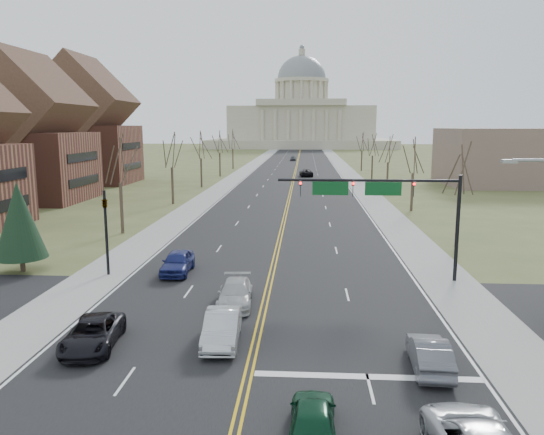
# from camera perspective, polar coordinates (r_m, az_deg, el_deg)

# --- Properties ---
(ground) EXTENTS (600.00, 600.00, 0.00)m
(ground) POSITION_cam_1_polar(r_m,az_deg,el_deg) (24.32, -2.28, -15.38)
(ground) COLOR #4A552A
(ground) RESTS_ON ground
(road) EXTENTS (20.00, 380.00, 0.01)m
(road) POSITION_cam_1_polar(r_m,az_deg,el_deg) (132.32, 2.60, 5.28)
(road) COLOR black
(road) RESTS_ON ground
(cross_road) EXTENTS (120.00, 14.00, 0.01)m
(cross_road) POSITION_cam_1_polar(r_m,az_deg,el_deg) (29.84, -1.09, -10.49)
(cross_road) COLOR black
(cross_road) RESTS_ON ground
(sidewalk_left) EXTENTS (4.00, 380.00, 0.03)m
(sidewalk_left) POSITION_cam_1_polar(r_m,az_deg,el_deg) (133.07, -2.60, 5.31)
(sidewalk_left) COLOR gray
(sidewalk_left) RESTS_ON ground
(sidewalk_right) EXTENTS (4.00, 380.00, 0.03)m
(sidewalk_right) POSITION_cam_1_polar(r_m,az_deg,el_deg) (132.66, 7.81, 5.22)
(sidewalk_right) COLOR gray
(sidewalk_right) RESTS_ON ground
(center_line) EXTENTS (0.42, 380.00, 0.01)m
(center_line) POSITION_cam_1_polar(r_m,az_deg,el_deg) (132.32, 2.60, 5.29)
(center_line) COLOR gold
(center_line) RESTS_ON road
(edge_line_left) EXTENTS (0.15, 380.00, 0.01)m
(edge_line_left) POSITION_cam_1_polar(r_m,az_deg,el_deg) (132.85, -1.65, 5.31)
(edge_line_left) COLOR silver
(edge_line_left) RESTS_ON road
(edge_line_right) EXTENTS (0.15, 380.00, 0.01)m
(edge_line_right) POSITION_cam_1_polar(r_m,az_deg,el_deg) (132.51, 6.85, 5.23)
(edge_line_right) COLOR silver
(edge_line_right) RESTS_ON road
(stop_bar) EXTENTS (9.50, 0.50, 0.01)m
(stop_bar) POSITION_cam_1_polar(r_m,az_deg,el_deg) (23.46, 10.23, -16.49)
(stop_bar) COLOR silver
(stop_bar) RESTS_ON road
(capitol) EXTENTS (90.00, 60.00, 50.00)m
(capitol) POSITION_cam_1_polar(r_m,az_deg,el_deg) (271.85, 3.16, 10.57)
(capitol) COLOR #BDB89E
(capitol) RESTS_ON ground
(signal_mast) EXTENTS (12.12, 0.44, 7.20)m
(signal_mast) POSITION_cam_1_polar(r_m,az_deg,el_deg) (36.06, 11.76, 2.28)
(signal_mast) COLOR black
(signal_mast) RESTS_ON ground
(signal_left) EXTENTS (0.32, 0.36, 6.00)m
(signal_left) POSITION_cam_1_polar(r_m,az_deg,el_deg) (38.57, -17.45, -0.57)
(signal_left) COLOR black
(signal_left) RESTS_ON ground
(tree_r_0) EXTENTS (3.74, 3.74, 8.50)m
(tree_r_0) POSITION_cam_1_polar(r_m,az_deg,el_deg) (47.90, 19.63, 4.67)
(tree_r_0) COLOR #382B21
(tree_r_0) RESTS_ON ground
(tree_l_0) EXTENTS (3.96, 3.96, 9.00)m
(tree_l_0) POSITION_cam_1_polar(r_m,az_deg,el_deg) (53.09, -16.10, 5.72)
(tree_l_0) COLOR #382B21
(tree_l_0) RESTS_ON ground
(tree_r_1) EXTENTS (3.74, 3.74, 8.50)m
(tree_r_1) POSITION_cam_1_polar(r_m,az_deg,el_deg) (67.31, 14.98, 6.22)
(tree_r_1) COLOR #382B21
(tree_r_1) RESTS_ON ground
(tree_l_1) EXTENTS (3.96, 3.96, 9.00)m
(tree_l_1) POSITION_cam_1_polar(r_m,az_deg,el_deg) (72.21, -10.77, 6.90)
(tree_l_1) COLOR #382B21
(tree_l_1) RESTS_ON ground
(tree_r_2) EXTENTS (3.74, 3.74, 8.50)m
(tree_r_2) POSITION_cam_1_polar(r_m,az_deg,el_deg) (86.99, 12.41, 7.05)
(tree_r_2) COLOR #382B21
(tree_r_2) RESTS_ON ground
(tree_l_2) EXTENTS (3.96, 3.96, 9.00)m
(tree_l_2) POSITION_cam_1_polar(r_m,az_deg,el_deg) (91.71, -7.67, 7.56)
(tree_l_2) COLOR #382B21
(tree_l_2) RESTS_ON ground
(tree_r_3) EXTENTS (3.74, 3.74, 8.50)m
(tree_r_3) POSITION_cam_1_polar(r_m,az_deg,el_deg) (106.78, 10.78, 7.57)
(tree_r_3) COLOR #382B21
(tree_r_3) RESTS_ON ground
(tree_l_3) EXTENTS (3.96, 3.96, 9.00)m
(tree_l_3) POSITION_cam_1_polar(r_m,az_deg,el_deg) (111.38, -5.66, 7.97)
(tree_l_3) COLOR #382B21
(tree_l_3) RESTS_ON ground
(tree_r_4) EXTENTS (3.74, 3.74, 8.50)m
(tree_r_4) POSITION_cam_1_polar(r_m,az_deg,el_deg) (126.64, 9.67, 7.92)
(tree_r_4) COLOR #382B21
(tree_r_4) RESTS_ON ground
(tree_l_4) EXTENTS (3.96, 3.96, 9.00)m
(tree_l_4) POSITION_cam_1_polar(r_m,az_deg,el_deg) (131.16, -4.25, 8.26)
(tree_l_4) COLOR #382B21
(tree_l_4) RESTS_ON ground
(conifer_l) EXTENTS (3.64, 3.64, 6.50)m
(conifer_l) POSITION_cam_1_polar(r_m,az_deg,el_deg) (41.77, -25.56, -0.27)
(conifer_l) COLOR #382B21
(conifer_l) RESTS_ON ground
(bldg_left_mid) EXTENTS (15.10, 14.28, 20.75)m
(bldg_left_mid) POSITION_cam_1_polar(r_m,az_deg,el_deg) (81.49, -24.68, 7.63)
(bldg_left_mid) COLOR brown
(bldg_left_mid) RESTS_ON ground
(bldg_left_far) EXTENTS (17.10, 14.28, 23.25)m
(bldg_left_far) POSITION_cam_1_polar(r_m,az_deg,el_deg) (104.03, -19.44, 8.79)
(bldg_left_far) COLOR brown
(bldg_left_far) RESTS_ON ground
(bldg_right_mass) EXTENTS (25.00, 20.00, 10.00)m
(bldg_right_mass) POSITION_cam_1_polar(r_m,az_deg,el_deg) (105.04, 24.76, 5.97)
(bldg_right_mass) COLOR #735B51
(bldg_right_mass) RESTS_ON ground
(car_nb_inner_lead) EXTENTS (1.66, 3.93, 1.33)m
(car_nb_inner_lead) POSITION_cam_1_polar(r_m,az_deg,el_deg) (19.11, 4.41, -20.63)
(car_nb_inner_lead) COLOR #0C3821
(car_nb_inner_lead) RESTS_ON road
(car_nb_outer_lead) EXTENTS (1.71, 4.35, 1.41)m
(car_nb_outer_lead) POSITION_cam_1_polar(r_m,az_deg,el_deg) (24.41, 16.58, -13.86)
(car_nb_outer_lead) COLOR #57595F
(car_nb_outer_lead) RESTS_ON road
(car_sb_inner_lead) EXTENTS (1.87, 4.72, 1.53)m
(car_sb_inner_lead) POSITION_cam_1_polar(r_m,az_deg,el_deg) (26.16, -5.40, -11.71)
(car_sb_inner_lead) COLOR #AFB3B8
(car_sb_inner_lead) RESTS_ON road
(car_sb_outer_lead) EXTENTS (2.75, 5.07, 1.35)m
(car_sb_outer_lead) POSITION_cam_1_polar(r_m,az_deg,el_deg) (26.95, -18.73, -11.75)
(car_sb_outer_lead) COLOR black
(car_sb_outer_lead) RESTS_ON road
(car_sb_inner_second) EXTENTS (2.25, 4.91, 1.39)m
(car_sb_inner_second) POSITION_cam_1_polar(r_m,az_deg,el_deg) (31.32, -3.98, -8.16)
(car_sb_inner_second) COLOR #B2B2B2
(car_sb_inner_second) RESTS_ON road
(car_sb_outer_second) EXTENTS (2.04, 4.79, 1.61)m
(car_sb_outer_second) POSITION_cam_1_polar(r_m,az_deg,el_deg) (38.40, -10.13, -4.74)
(car_sb_outer_second) COLOR navy
(car_sb_outer_second) RESTS_ON road
(car_far_nb) EXTENTS (2.99, 5.70, 1.53)m
(car_far_nb) POSITION_cam_1_polar(r_m,az_deg,el_deg) (111.68, 3.70, 4.84)
(car_far_nb) COLOR black
(car_far_nb) RESTS_ON road
(car_far_sb) EXTENTS (1.83, 4.31, 1.46)m
(car_far_sb) POSITION_cam_1_polar(r_m,az_deg,el_deg) (163.19, 2.29, 6.39)
(car_far_sb) COLOR #4B4D52
(car_far_sb) RESTS_ON road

